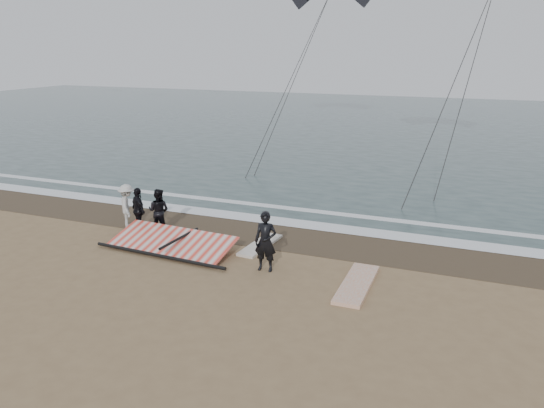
# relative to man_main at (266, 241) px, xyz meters

# --- Properties ---
(ground) EXTENTS (120.00, 120.00, 0.00)m
(ground) POSITION_rel_man_main_xyz_m (-0.61, -1.55, -0.90)
(ground) COLOR #8C704C
(ground) RESTS_ON ground
(sea) EXTENTS (120.00, 54.00, 0.02)m
(sea) POSITION_rel_man_main_xyz_m (-0.61, 31.45, -0.89)
(sea) COLOR #233838
(sea) RESTS_ON ground
(wet_sand) EXTENTS (120.00, 2.80, 0.01)m
(wet_sand) POSITION_rel_man_main_xyz_m (-0.61, 2.95, -0.90)
(wet_sand) COLOR #4C3D2B
(wet_sand) RESTS_ON ground
(foam_near) EXTENTS (120.00, 0.90, 0.01)m
(foam_near) POSITION_rel_man_main_xyz_m (-0.61, 4.35, -0.88)
(foam_near) COLOR white
(foam_near) RESTS_ON sea
(foam_far) EXTENTS (120.00, 0.45, 0.01)m
(foam_far) POSITION_rel_man_main_xyz_m (-0.61, 6.05, -0.88)
(foam_far) COLOR white
(foam_far) RESTS_ON sea
(man_main) EXTENTS (0.69, 0.48, 1.81)m
(man_main) POSITION_rel_man_main_xyz_m (0.00, 0.00, 0.00)
(man_main) COLOR black
(man_main) RESTS_ON ground
(board_white) EXTENTS (0.77, 2.70, 0.11)m
(board_white) POSITION_rel_man_main_xyz_m (2.75, -0.06, -0.85)
(board_white) COLOR silver
(board_white) RESTS_ON ground
(board_cream) EXTENTS (0.77, 2.25, 0.09)m
(board_cream) POSITION_rel_man_main_xyz_m (-0.90, 1.73, -0.86)
(board_cream) COLOR beige
(board_cream) RESTS_ON ground
(trio_cluster) EXTENTS (2.38, 1.31, 1.61)m
(trio_cluster) POSITION_rel_man_main_xyz_m (-5.52, 1.68, -0.10)
(trio_cluster) COLOR black
(trio_cluster) RESTS_ON ground
(sail_rig) EXTENTS (4.82, 2.08, 0.52)m
(sail_rig) POSITION_rel_man_main_xyz_m (-3.50, 0.49, -0.71)
(sail_rig) COLOR black
(sail_rig) RESTS_ON ground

